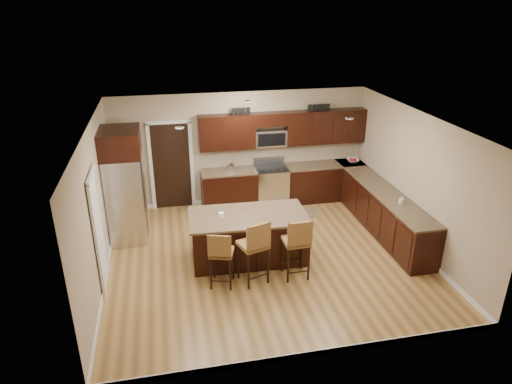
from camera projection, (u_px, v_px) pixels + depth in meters
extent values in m
plane|color=olive|center=(266.00, 257.00, 8.90)|extent=(6.00, 6.00, 0.00)
plane|color=silver|center=(268.00, 122.00, 7.83)|extent=(6.00, 6.00, 0.00)
plane|color=tan|center=(241.00, 149.00, 10.84)|extent=(6.00, 0.00, 6.00)
plane|color=tan|center=(96.00, 208.00, 7.80)|extent=(0.00, 5.50, 5.50)
plane|color=tan|center=(416.00, 181.00, 8.93)|extent=(0.00, 5.50, 5.50)
cube|color=black|center=(229.00, 190.00, 10.86)|extent=(1.30, 0.60, 0.88)
cube|color=black|center=(324.00, 182.00, 11.31)|extent=(1.94, 0.60, 0.88)
cube|color=black|center=(385.00, 214.00, 9.66)|extent=(0.60, 3.35, 0.88)
cube|color=brown|center=(229.00, 172.00, 10.68)|extent=(1.30, 0.63, 0.04)
cube|color=brown|center=(325.00, 165.00, 11.13)|extent=(1.94, 0.63, 0.04)
cube|color=brown|center=(388.00, 194.00, 9.48)|extent=(0.63, 3.35, 0.04)
cube|color=black|center=(227.00, 132.00, 10.44)|extent=(1.30, 0.33, 0.80)
cube|color=black|center=(325.00, 127.00, 10.89)|extent=(1.94, 0.33, 0.80)
cube|color=black|center=(271.00, 119.00, 10.53)|extent=(0.76, 0.33, 0.30)
cube|color=silver|center=(271.00, 186.00, 11.05)|extent=(0.76, 0.64, 0.90)
cube|color=black|center=(271.00, 168.00, 10.87)|extent=(0.76, 0.60, 0.03)
cube|color=black|center=(274.00, 191.00, 10.78)|extent=(0.65, 0.01, 0.45)
cube|color=silver|center=(269.00, 160.00, 11.07)|extent=(0.76, 0.05, 0.18)
cube|color=silver|center=(270.00, 138.00, 10.73)|extent=(0.76, 0.31, 0.40)
cube|color=black|center=(172.00, 166.00, 10.64)|extent=(0.85, 0.03, 2.06)
cube|color=white|center=(98.00, 233.00, 7.67)|extent=(0.03, 0.80, 2.04)
cube|color=black|center=(248.00, 238.00, 8.71)|extent=(2.15, 1.14, 0.88)
cube|color=brown|center=(248.00, 216.00, 8.53)|extent=(2.25, 1.24, 0.04)
cube|color=black|center=(248.00, 255.00, 8.87)|extent=(2.07, 1.05, 0.09)
cube|color=olive|center=(221.00, 252.00, 7.81)|extent=(0.50, 0.50, 0.06)
cube|color=olive|center=(219.00, 247.00, 7.57)|extent=(0.39, 0.15, 0.43)
cylinder|color=black|center=(213.00, 276.00, 7.76)|extent=(0.03, 0.03, 0.62)
cylinder|color=black|center=(233.00, 273.00, 7.82)|extent=(0.03, 0.03, 0.62)
cylinder|color=black|center=(211.00, 265.00, 8.07)|extent=(0.03, 0.03, 0.62)
cylinder|color=black|center=(230.00, 263.00, 8.13)|extent=(0.03, 0.03, 0.62)
cube|color=olive|center=(253.00, 245.00, 7.88)|extent=(0.57, 0.57, 0.06)
cube|color=olive|center=(259.00, 238.00, 7.62)|extent=(0.44, 0.18, 0.48)
cylinder|color=black|center=(244.00, 271.00, 7.82)|extent=(0.04, 0.04, 0.70)
cylinder|color=black|center=(266.00, 268.00, 7.89)|extent=(0.04, 0.04, 0.70)
cylinder|color=black|center=(240.00, 259.00, 8.17)|extent=(0.04, 0.04, 0.70)
cylinder|color=black|center=(261.00, 257.00, 8.24)|extent=(0.04, 0.04, 0.70)
cube|color=olive|center=(296.00, 241.00, 8.03)|extent=(0.45, 0.45, 0.06)
cube|color=olive|center=(300.00, 235.00, 7.77)|extent=(0.44, 0.05, 0.47)
cylinder|color=black|center=(288.00, 266.00, 7.98)|extent=(0.04, 0.04, 0.68)
cylinder|color=black|center=(309.00, 264.00, 8.05)|extent=(0.04, 0.04, 0.68)
cylinder|color=black|center=(282.00, 255.00, 8.32)|extent=(0.04, 0.04, 0.68)
cylinder|color=black|center=(302.00, 253.00, 8.39)|extent=(0.04, 0.04, 0.68)
cube|color=silver|center=(126.00, 198.00, 9.25)|extent=(0.72, 0.92, 1.83)
cube|color=black|center=(145.00, 197.00, 9.32)|extent=(0.01, 0.02, 1.74)
cylinder|color=silver|center=(145.00, 194.00, 9.21)|extent=(0.02, 0.02, 0.81)
cylinder|color=silver|center=(145.00, 191.00, 9.36)|extent=(0.02, 0.02, 0.81)
cube|color=black|center=(119.00, 142.00, 8.79)|extent=(0.78, 0.98, 0.52)
cube|color=brown|center=(300.00, 212.00, 10.74)|extent=(0.99, 0.74, 0.01)
imported|color=silver|center=(353.00, 161.00, 11.24)|extent=(0.36, 0.36, 0.07)
imported|color=#B2B2B2|center=(402.00, 200.00, 8.94)|extent=(0.08, 0.08, 0.17)
cylinder|color=silver|center=(232.00, 167.00, 10.65)|extent=(0.12, 0.12, 0.18)
cylinder|color=silver|center=(229.00, 168.00, 10.64)|extent=(0.11, 0.11, 0.15)
cylinder|color=white|center=(221.00, 215.00, 8.41)|extent=(0.10, 0.10, 0.10)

